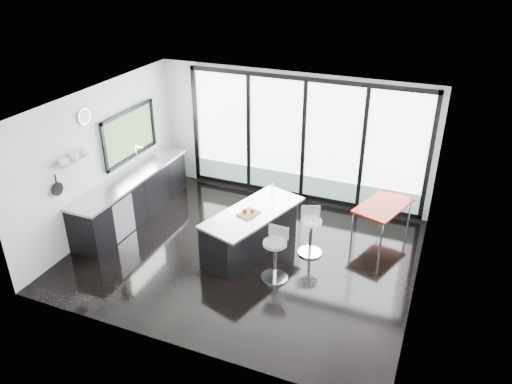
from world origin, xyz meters
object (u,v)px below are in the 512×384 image
at_px(bar_stool_near, 275,260).
at_px(bar_stool_far, 311,237).
at_px(red_table, 381,220).
at_px(island, 250,230).

distance_m(bar_stool_near, bar_stool_far, 1.02).
height_order(bar_stool_far, red_table, bar_stool_far).
xyz_separation_m(island, bar_stool_near, (0.72, -0.67, -0.06)).
bearing_deg(red_table, bar_stool_far, -133.22).
bearing_deg(bar_stool_near, bar_stool_far, 72.06).
xyz_separation_m(bar_stool_near, bar_stool_far, (0.34, 0.96, -0.01)).
relative_size(island, bar_stool_far, 3.11).
height_order(island, bar_stool_far, island).
xyz_separation_m(bar_stool_near, red_table, (1.42, 2.10, -0.04)).
distance_m(island, bar_stool_far, 1.10).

